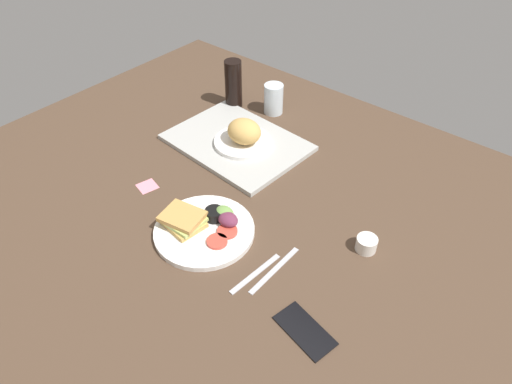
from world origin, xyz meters
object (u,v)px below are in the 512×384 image
object	(u,v)px
plate_with_salad	(203,226)
drinking_glass	(274,99)
bread_plate_near	(244,135)
knife	(275,270)
serving_tray	(237,143)
cell_phone	(305,330)
espresso_cup	(366,244)
sticky_note	(147,186)
soda_bottle	(233,84)
fork	(255,273)

from	to	relation	value
plate_with_salad	drinking_glass	size ratio (longest dim) A/B	2.46
bread_plate_near	knife	size ratio (longest dim) A/B	1.03
serving_tray	bread_plate_near	distance (cm)	5.64
bread_plate_near	cell_phone	bearing A→B (deg)	-37.98
serving_tray	bread_plate_near	size ratio (longest dim) A/B	2.30
espresso_cup	cell_phone	xyz separation A→B (cm)	(1.96, -30.55, -1.60)
plate_with_salad	sticky_note	size ratio (longest dim) A/B	4.95
plate_with_salad	cell_phone	size ratio (longest dim) A/B	1.92
soda_bottle	serving_tray	bearing A→B (deg)	-45.99
serving_tray	drinking_glass	distance (cm)	25.27
serving_tray	plate_with_salad	size ratio (longest dim) A/B	1.62
cell_phone	plate_with_salad	bearing A→B (deg)	-179.47
soda_bottle	fork	size ratio (longest dim) A/B	1.08
espresso_cup	fork	distance (cm)	30.50
drinking_glass	espresso_cup	xyz separation A→B (cm)	(61.63, -38.42, -3.63)
drinking_glass	sticky_note	bearing A→B (deg)	-92.80
knife	soda_bottle	bearing A→B (deg)	49.30
serving_tray	espresso_cup	world-z (taller)	espresso_cup
serving_tray	bread_plate_near	xyz separation A→B (cm)	(3.35, -0.09, 4.53)
serving_tray	drinking_glass	world-z (taller)	drinking_glass
cell_phone	sticky_note	bearing A→B (deg)	-177.06
drinking_glass	fork	xyz separation A→B (cm)	(44.57, -63.63, -5.38)
espresso_cup	knife	distance (cm)	25.51
cell_phone	drinking_glass	bearing A→B (deg)	144.25
drinking_glass	sticky_note	xyz separation A→B (cm)	(-2.88, -58.88, -5.57)
bread_plate_near	sticky_note	distance (cm)	35.96
cell_phone	sticky_note	distance (cm)	67.24
sticky_note	espresso_cup	bearing A→B (deg)	17.59
plate_with_salad	espresso_cup	bearing A→B (deg)	31.14
plate_with_salad	soda_bottle	world-z (taller)	soda_bottle
serving_tray	cell_phone	size ratio (longest dim) A/B	3.13
serving_tray	soda_bottle	distance (cm)	27.23
espresso_cup	sticky_note	world-z (taller)	espresso_cup
cell_phone	bread_plate_near	bearing A→B (deg)	153.59
plate_with_salad	fork	size ratio (longest dim) A/B	1.63
espresso_cup	serving_tray	bearing A→B (deg)	166.59
plate_with_salad	drinking_glass	bearing A→B (deg)	111.33
plate_with_salad	espresso_cup	distance (cm)	44.08
soda_bottle	knife	xyz separation A→B (cm)	(62.08, -53.71, -8.90)
plate_with_salad	soda_bottle	bearing A→B (deg)	124.79
espresso_cup	sticky_note	size ratio (longest dim) A/B	1.00
soda_bottle	cell_phone	distance (cm)	100.76
soda_bottle	cell_phone	world-z (taller)	soda_bottle
bread_plate_near	plate_with_salad	distance (cm)	40.51
drinking_glass	soda_bottle	bearing A→B (deg)	-157.81
plate_with_salad	knife	bearing A→B (deg)	3.83
serving_tray	knife	size ratio (longest dim) A/B	2.37
espresso_cup	knife	xyz separation A→B (cm)	(-14.07, -21.21, -1.75)
sticky_note	bread_plate_near	bearing A→B (deg)	74.14
espresso_cup	fork	xyz separation A→B (cm)	(-17.07, -25.21, -1.75)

